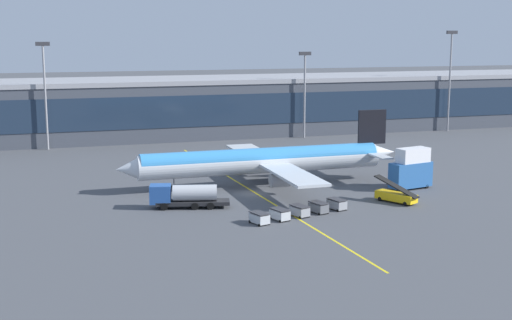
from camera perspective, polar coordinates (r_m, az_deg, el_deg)
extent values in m
plane|color=#47494F|center=(105.02, -0.36, -2.73)|extent=(700.00, 700.00, 0.00)
cube|color=yellow|center=(107.04, -0.40, -2.47)|extent=(4.48, 79.91, 0.01)
cube|color=#424751|center=(167.96, -1.57, 4.29)|extent=(187.61, 21.49, 12.33)
cube|color=#1E2D42|center=(157.59, -0.50, 4.13)|extent=(181.98, 0.16, 6.90)
cube|color=#99999E|center=(167.40, -1.58, 6.56)|extent=(191.36, 21.92, 1.00)
cylinder|color=silver|center=(109.68, 0.47, -0.12)|extent=(38.74, 3.85, 3.74)
cylinder|color=#388CD1|center=(109.62, 0.47, 0.06)|extent=(37.96, 3.70, 3.59)
cone|color=silver|center=(105.25, -10.29, -0.73)|extent=(3.75, 3.56, 3.55)
cone|color=silver|center=(117.66, 10.18, 0.61)|extent=(4.49, 3.19, 3.17)
cube|color=black|center=(116.12, 9.37, 2.66)|extent=(4.86, 0.37, 5.60)
cube|color=silver|center=(113.23, 9.94, 0.34)|extent=(2.02, 5.98, 0.24)
cube|color=silver|center=(119.80, 8.30, 0.93)|extent=(2.02, 5.98, 0.24)
cube|color=silver|center=(100.96, 3.04, -1.20)|extent=(4.85, 16.28, 0.40)
cube|color=silver|center=(119.57, -0.33, 0.61)|extent=(4.85, 16.28, 0.40)
cylinder|color=#939399|center=(103.58, 1.94, -1.65)|extent=(2.88, 2.06, 2.05)
cylinder|color=#939399|center=(116.75, -0.37, -0.28)|extent=(2.88, 2.06, 2.05)
cylinder|color=black|center=(106.94, -6.66, -2.28)|extent=(1.00, 0.40, 1.00)
cylinder|color=slate|center=(106.73, -6.67, -1.77)|extent=(0.20, 0.20, 1.98)
cylinder|color=black|center=(109.51, 1.90, -1.92)|extent=(1.00, 0.40, 1.00)
cylinder|color=slate|center=(109.31, 1.90, -1.42)|extent=(0.20, 0.20, 1.98)
cylinder|color=black|center=(112.61, 1.33, -1.58)|extent=(1.00, 0.40, 1.00)
cylinder|color=slate|center=(112.42, 1.33, -1.09)|extent=(0.20, 0.20, 1.98)
cube|color=#232326|center=(96.74, -5.13, -3.44)|extent=(10.31, 4.79, 0.50)
cube|color=#26519E|center=(96.67, -7.75, -2.74)|extent=(3.31, 3.09, 2.50)
cube|color=black|center=(96.65, -8.51, -2.46)|extent=(0.70, 2.27, 1.12)
cylinder|color=#B7BABF|center=(96.42, -4.98, -2.66)|extent=(6.35, 3.55, 2.20)
cylinder|color=black|center=(95.82, -7.44, -3.77)|extent=(1.05, 0.58, 1.00)
cylinder|color=black|center=(98.12, -7.36, -3.44)|extent=(1.05, 0.58, 1.00)
cylinder|color=black|center=(95.64, -4.96, -3.75)|extent=(1.05, 0.58, 1.00)
cylinder|color=black|center=(97.94, -4.94, -3.42)|extent=(1.05, 0.58, 1.00)
cylinder|color=black|center=(95.61, -3.70, -3.74)|extent=(1.05, 0.58, 1.00)
cylinder|color=black|center=(97.92, -3.71, -3.40)|extent=(1.05, 0.58, 1.00)
cube|color=#285B9E|center=(110.38, 12.40, -1.16)|extent=(7.17, 3.87, 3.80)
cube|color=silver|center=(110.06, 12.59, 0.39)|extent=(5.48, 3.39, 2.20)
cylinder|color=black|center=(108.39, 11.82, -2.37)|extent=(0.64, 0.37, 0.60)
cylinder|color=black|center=(110.04, 11.05, -2.16)|extent=(0.64, 0.37, 0.60)
cylinder|color=black|center=(111.53, 13.66, -2.09)|extent=(0.64, 0.37, 0.60)
cylinder|color=black|center=(113.14, 12.89, -1.89)|extent=(0.64, 0.37, 0.60)
cube|color=yellow|center=(101.27, 11.27, -2.92)|extent=(4.48, 6.19, 1.10)
cube|color=black|center=(100.96, 11.29, -2.12)|extent=(4.39, 6.72, 2.38)
cylinder|color=black|center=(101.00, 12.52, -3.32)|extent=(0.50, 0.65, 0.60)
cylinder|color=black|center=(99.59, 11.99, -3.50)|extent=(0.50, 0.65, 0.60)
cylinder|color=black|center=(103.22, 10.55, -2.96)|extent=(0.50, 0.65, 0.60)
cylinder|color=black|center=(101.85, 10.00, -3.12)|extent=(0.50, 0.65, 0.60)
cube|color=#B2B7BC|center=(88.34, 0.27, -4.74)|extent=(2.21, 2.93, 1.10)
cube|color=#333338|center=(88.16, 0.27, -4.30)|extent=(2.25, 2.99, 0.10)
cylinder|color=black|center=(88.90, -0.51, -5.01)|extent=(0.22, 0.38, 0.36)
cylinder|color=black|center=(89.72, 0.28, -4.87)|extent=(0.22, 0.38, 0.36)
cylinder|color=black|center=(87.25, 0.26, -5.31)|extent=(0.22, 0.38, 0.36)
cylinder|color=black|center=(88.08, 1.06, -5.16)|extent=(0.22, 0.38, 0.36)
cube|color=#B2B7BC|center=(90.15, 1.94, -4.44)|extent=(2.21, 2.93, 1.10)
cube|color=#333338|center=(89.98, 1.95, -4.01)|extent=(2.25, 2.99, 0.10)
cylinder|color=black|center=(90.67, 1.17, -4.71)|extent=(0.22, 0.38, 0.36)
cylinder|color=black|center=(91.53, 1.93, -4.57)|extent=(0.22, 0.38, 0.36)
cylinder|color=black|center=(89.05, 1.95, -4.99)|extent=(0.22, 0.38, 0.36)
cylinder|color=black|center=(89.93, 2.72, -4.84)|extent=(0.22, 0.38, 0.36)
cube|color=gray|center=(92.04, 3.55, -4.14)|extent=(2.21, 2.93, 1.10)
cube|color=#333338|center=(91.87, 3.55, -3.72)|extent=(2.25, 2.99, 0.10)
cylinder|color=black|center=(92.52, 2.78, -4.41)|extent=(0.22, 0.38, 0.36)
cylinder|color=black|center=(93.42, 3.51, -4.27)|extent=(0.22, 0.38, 0.36)
cylinder|color=black|center=(90.94, 3.58, -4.68)|extent=(0.22, 0.38, 0.36)
cylinder|color=black|center=(91.85, 4.31, -4.54)|extent=(0.22, 0.38, 0.36)
cube|color=#595B60|center=(94.00, 5.08, -3.86)|extent=(2.21, 2.93, 1.10)
cube|color=#333338|center=(93.83, 5.09, -3.44)|extent=(2.25, 2.99, 0.10)
cylinder|color=black|center=(94.45, 4.32, -4.12)|extent=(0.22, 0.38, 0.36)
cylinder|color=black|center=(95.37, 5.02, -3.99)|extent=(0.22, 0.38, 0.36)
cylinder|color=black|center=(92.90, 5.13, -4.38)|extent=(0.22, 0.38, 0.36)
cylinder|color=black|center=(93.84, 5.84, -4.24)|extent=(0.22, 0.38, 0.36)
cube|color=gray|center=(96.03, 6.55, -3.58)|extent=(2.21, 2.93, 1.10)
cube|color=#333338|center=(95.86, 6.56, -3.18)|extent=(2.25, 2.99, 0.10)
cylinder|color=black|center=(96.44, 5.80, -3.84)|extent=(0.22, 0.38, 0.36)
cylinder|color=black|center=(97.40, 6.48, -3.72)|extent=(0.22, 0.38, 0.36)
cylinder|color=black|center=(94.92, 6.62, -4.09)|extent=(0.22, 0.38, 0.36)
cylinder|color=black|center=(95.89, 7.29, -3.96)|extent=(0.22, 0.38, 0.36)
cylinder|color=gray|center=(160.32, 3.95, 5.12)|extent=(0.44, 0.44, 18.65)
cube|color=#333338|center=(159.75, 3.99, 8.60)|extent=(2.80, 0.50, 0.80)
cylinder|color=gray|center=(149.33, -16.68, 4.80)|extent=(0.44, 0.44, 21.04)
cube|color=#333338|center=(148.77, -16.90, 8.99)|extent=(2.80, 0.50, 0.80)
cylinder|color=gray|center=(177.22, 15.40, 6.03)|extent=(0.44, 0.44, 23.34)
cube|color=#333338|center=(176.82, 15.59, 9.93)|extent=(2.80, 0.50, 0.80)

